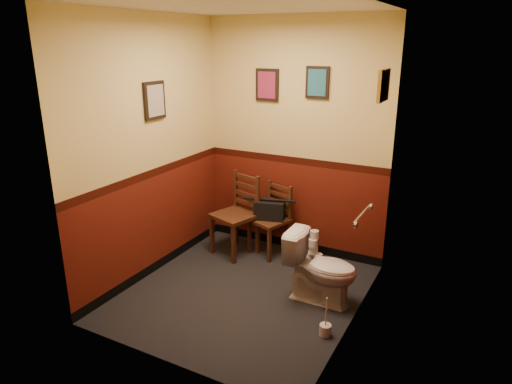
# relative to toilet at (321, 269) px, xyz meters

# --- Properties ---
(floor) EXTENTS (2.20, 2.40, 0.00)m
(floor) POSITION_rel_toilet_xyz_m (-0.72, -0.23, -0.34)
(floor) COLOR black
(floor) RESTS_ON ground
(ceiling) EXTENTS (2.20, 2.40, 0.00)m
(ceiling) POSITION_rel_toilet_xyz_m (-0.72, -0.23, 2.36)
(ceiling) COLOR silver
(ceiling) RESTS_ON ground
(wall_back) EXTENTS (2.20, 0.00, 2.70)m
(wall_back) POSITION_rel_toilet_xyz_m (-0.72, 0.97, 1.01)
(wall_back) COLOR #55160D
(wall_back) RESTS_ON ground
(wall_front) EXTENTS (2.20, 0.00, 2.70)m
(wall_front) POSITION_rel_toilet_xyz_m (-0.72, -1.43, 1.01)
(wall_front) COLOR #55160D
(wall_front) RESTS_ON ground
(wall_left) EXTENTS (0.00, 2.40, 2.70)m
(wall_left) POSITION_rel_toilet_xyz_m (-1.82, -0.23, 1.01)
(wall_left) COLOR #55160D
(wall_left) RESTS_ON ground
(wall_right) EXTENTS (0.00, 2.40, 2.70)m
(wall_right) POSITION_rel_toilet_xyz_m (0.38, -0.23, 1.01)
(wall_right) COLOR #55160D
(wall_right) RESTS_ON ground
(grab_bar) EXTENTS (0.05, 0.56, 0.06)m
(grab_bar) POSITION_rel_toilet_xyz_m (0.35, 0.02, 0.61)
(grab_bar) COLOR silver
(grab_bar) RESTS_ON wall_right
(framed_print_back_a) EXTENTS (0.28, 0.04, 0.36)m
(framed_print_back_a) POSITION_rel_toilet_xyz_m (-1.07, 0.95, 1.61)
(framed_print_back_a) COLOR black
(framed_print_back_a) RESTS_ON wall_back
(framed_print_back_b) EXTENTS (0.26, 0.04, 0.34)m
(framed_print_back_b) POSITION_rel_toilet_xyz_m (-0.47, 0.95, 1.66)
(framed_print_back_b) COLOR black
(framed_print_back_b) RESTS_ON wall_back
(framed_print_left) EXTENTS (0.04, 0.30, 0.38)m
(framed_print_left) POSITION_rel_toilet_xyz_m (-1.80, -0.13, 1.51)
(framed_print_left) COLOR black
(framed_print_left) RESTS_ON wall_left
(framed_print_right) EXTENTS (0.04, 0.34, 0.28)m
(framed_print_right) POSITION_rel_toilet_xyz_m (0.36, 0.37, 1.71)
(framed_print_right) COLOR olive
(framed_print_right) RESTS_ON wall_right
(toilet) EXTENTS (0.71, 0.40, 0.68)m
(toilet) POSITION_rel_toilet_xyz_m (0.00, 0.00, 0.00)
(toilet) COLOR white
(toilet) RESTS_ON floor
(toilet_brush) EXTENTS (0.10, 0.10, 0.37)m
(toilet_brush) POSITION_rel_toilet_xyz_m (0.24, -0.51, -0.28)
(toilet_brush) COLOR silver
(toilet_brush) RESTS_ON floor
(chair_left) EXTENTS (0.56, 0.56, 0.96)m
(chair_left) POSITION_rel_toilet_xyz_m (-1.26, 0.56, 0.14)
(chair_left) COLOR #5A2F1B
(chair_left) RESTS_ON floor
(chair_right) EXTENTS (0.50, 0.50, 0.84)m
(chair_right) POSITION_rel_toilet_xyz_m (-0.90, 0.75, 0.08)
(chair_right) COLOR #5A2F1B
(chair_right) RESTS_ON floor
(handbag) EXTENTS (0.38, 0.26, 0.25)m
(handbag) POSITION_rel_toilet_xyz_m (-0.91, 0.71, 0.21)
(handbag) COLOR black
(handbag) RESTS_ON chair_right
(tp_stack) EXTENTS (0.21, 0.13, 0.37)m
(tp_stack) POSITION_rel_toilet_xyz_m (-0.36, 0.76, -0.18)
(tp_stack) COLOR silver
(tp_stack) RESTS_ON floor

